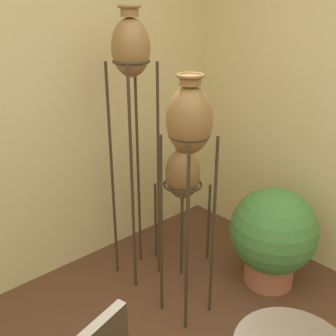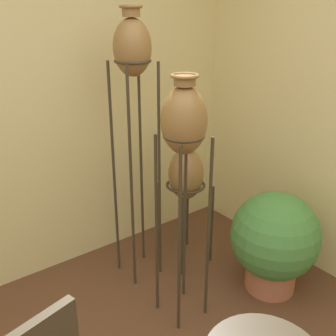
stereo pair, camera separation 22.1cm
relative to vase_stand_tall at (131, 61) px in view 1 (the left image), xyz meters
The scene contains 4 objects.
vase_stand_tall is the anchor object (origin of this frame).
vase_stand_medium 0.63m from the vase_stand_tall, 91.91° to the right, with size 0.26×0.26×1.59m.
vase_stand_short 0.94m from the vase_stand_tall, 13.78° to the right, with size 0.32×0.32×1.04m.
potted_plant 1.56m from the vase_stand_tall, 48.83° to the right, with size 0.62×0.62×0.75m.
Camera 1 is at (-0.82, -0.64, 1.92)m, focal length 42.00 mm.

